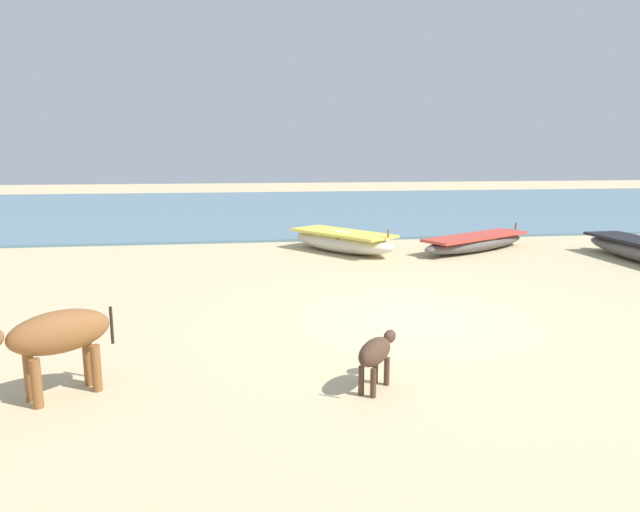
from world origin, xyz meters
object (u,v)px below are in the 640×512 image
(cow_adult_brown, at_px, (55,336))
(calf_near_dark, at_px, (376,353))
(fishing_boat_3, at_px, (342,241))
(fishing_boat_1, at_px, (476,242))

(cow_adult_brown, height_order, calf_near_dark, cow_adult_brown)
(cow_adult_brown, bearing_deg, fishing_boat_3, -153.89)
(fishing_boat_1, bearing_deg, calf_near_dark, -149.59)
(fishing_boat_1, xyz_separation_m, cow_adult_brown, (-8.38, -8.23, 0.47))
(fishing_boat_3, xyz_separation_m, cow_adult_brown, (-4.73, -8.57, 0.40))
(fishing_boat_3, distance_m, cow_adult_brown, 9.80)
(fishing_boat_1, distance_m, calf_near_dark, 9.78)
(cow_adult_brown, relative_size, calf_near_dark, 1.66)
(fishing_boat_3, height_order, calf_near_dark, fishing_boat_3)
(calf_near_dark, bearing_deg, fishing_boat_1, 7.41)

